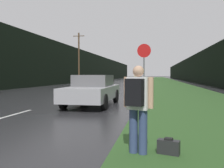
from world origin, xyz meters
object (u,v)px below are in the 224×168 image
object	(u,v)px
car_passing_near	(93,90)
hitchhiker_with_backpack	(138,104)
stop_sign	(144,69)
suitcase	(169,147)
delivery_truck	(138,74)

from	to	relation	value
car_passing_near	hitchhiker_with_backpack	bearing A→B (deg)	111.56
stop_sign	suitcase	bearing A→B (deg)	-83.26
suitcase	delivery_truck	xyz separation A→B (m)	(-7.64, 93.48, 1.83)
stop_sign	car_passing_near	world-z (taller)	stop_sign
hitchhiker_with_backpack	delivery_truck	xyz separation A→B (m)	(-7.07, 93.57, 1.02)
suitcase	stop_sign	bearing A→B (deg)	112.15
car_passing_near	delivery_truck	bearing A→B (deg)	-87.12
hitchhiker_with_backpack	suitcase	world-z (taller)	hitchhiker_with_backpack
stop_sign	car_passing_near	distance (m)	2.69
hitchhiker_with_backpack	delivery_truck	size ratio (longest dim) A/B	0.21
car_passing_near	delivery_truck	size ratio (longest dim) A/B	0.60
stop_sign	suitcase	world-z (taller)	stop_sign
suitcase	car_passing_near	world-z (taller)	car_passing_near
hitchhiker_with_backpack	delivery_truck	distance (m)	93.84
stop_sign	delivery_truck	bearing A→B (deg)	94.52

